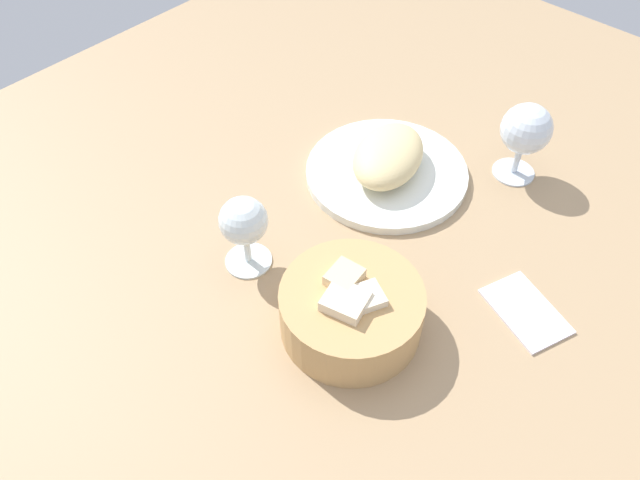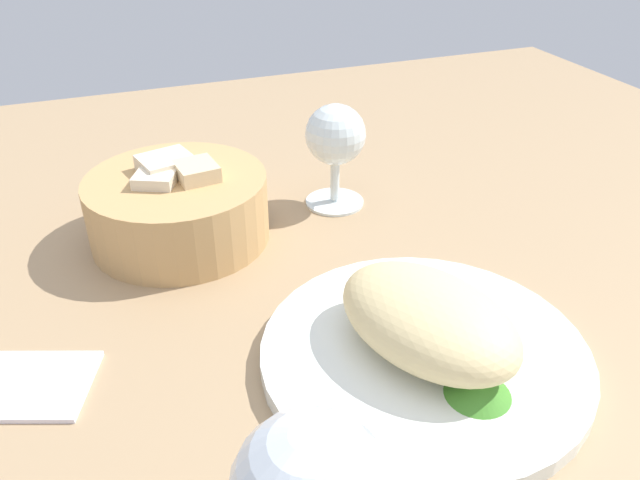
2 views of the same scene
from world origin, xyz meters
The scene contains 7 objects.
ground_plane centered at (0.00, 0.00, -1.00)cm, with size 140.00×140.00×2.00cm, color tan.
plate centered at (-4.19, -4.47, 0.70)cm, with size 25.03×25.03×1.40cm, color white.
omelette centered at (-4.19, -4.47, 4.12)cm, with size 15.11×10.02×5.44cm, color beige.
lettuce_garnish centered at (-9.81, -5.51, 2.14)cm, with size 4.68×4.68×1.49cm, color #41892A.
bread_basket centered at (20.84, 9.57, 3.60)cm, with size 17.71×17.71×8.24cm.
wine_glass_near centered at (22.17, -7.70, 7.43)cm, with size 6.46×6.46×11.39cm.
folded_napkin centered at (3.94, 24.85, 0.40)cm, with size 11.00×7.00×0.80cm, color white.
Camera 2 is at (-35.65, 15.95, 33.45)cm, focal length 35.52 mm.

